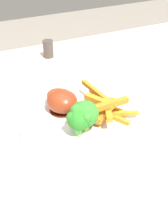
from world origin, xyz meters
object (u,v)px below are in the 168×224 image
dinner_plate (84,123)px  broccoli_floret_front (79,120)px  dining_table (80,149)px  chicken_drumstick_far (65,99)px  chicken_drumstick_near (63,103)px  carrot_fries_pile (102,106)px  pepper_shaker (48,49)px  broccoli_floret_middle (85,114)px

dinner_plate → broccoli_floret_front: size_ratio=4.73×
dining_table → chicken_drumstick_far: bearing=139.3°
chicken_drumstick_far → chicken_drumstick_near: bearing=-119.2°
carrot_fries_pile → chicken_drumstick_far: (-0.06, 0.06, -0.00)m
dinner_plate → broccoli_floret_front: bearing=-127.3°
dinner_plate → carrot_fries_pile: (0.04, 0.00, 0.03)m
broccoli_floret_front → chicken_drumstick_far: 0.10m
chicken_drumstick_near → pepper_shaker: (0.08, 0.30, -0.01)m
dinner_plate → chicken_drumstick_far: chicken_drumstick_far is taller
broccoli_floret_middle → pepper_shaker: size_ratio=1.26×
dinner_plate → broccoli_floret_middle: size_ratio=4.12×
dining_table → broccoli_floret_middle: size_ratio=19.17×
broccoli_floret_front → chicken_drumstick_near: size_ratio=0.45×
carrot_fries_pile → pepper_shaker: (0.01, 0.34, -0.01)m
broccoli_floret_middle → carrot_fries_pile: 0.07m
broccoli_floret_front → dinner_plate: bearing=52.7°
broccoli_floret_front → chicken_drumstick_far: broccoli_floret_front is taller
broccoli_floret_middle → carrot_fries_pile: broccoli_floret_middle is taller
dining_table → carrot_fries_pile: size_ratio=8.12×
pepper_shaker → dinner_plate: bearing=-98.4°
dinner_plate → carrot_fries_pile: 0.05m
chicken_drumstick_far → carrot_fries_pile: bearing=-46.0°
chicken_drumstick_far → dinner_plate: bearing=-75.2°
chicken_drumstick_near → pepper_shaker: chicken_drumstick_near is taller
dining_table → carrot_fries_pile: 0.14m
carrot_fries_pile → pepper_shaker: bearing=88.5°
broccoli_floret_middle → chicken_drumstick_near: size_ratio=0.52×
pepper_shaker → broccoli_floret_front: bearing=-101.8°
chicken_drumstick_far → broccoli_floret_middle: bearing=-88.0°
broccoli_floret_middle → chicken_drumstick_far: broccoli_floret_middle is taller
chicken_drumstick_near → chicken_drumstick_far: chicken_drumstick_near is taller
broccoli_floret_middle → pepper_shaker: bearing=80.3°
chicken_drumstick_near → chicken_drumstick_far: size_ratio=1.08×
chicken_drumstick_far → pepper_shaker: (0.07, 0.28, -0.01)m
dining_table → chicken_drumstick_near: 0.14m
broccoli_floret_middle → chicken_drumstick_far: bearing=92.0°
chicken_drumstick_far → broccoli_floret_front: bearing=-97.5°
dinner_plate → pepper_shaker: 0.35m
dinner_plate → broccoli_floret_middle: (-0.01, -0.03, 0.04)m
dining_table → broccoli_floret_middle: (-0.02, -0.07, 0.15)m
broccoli_floret_middle → chicken_drumstick_near: bearing=98.9°
broccoli_floret_front → dining_table: bearing=63.5°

